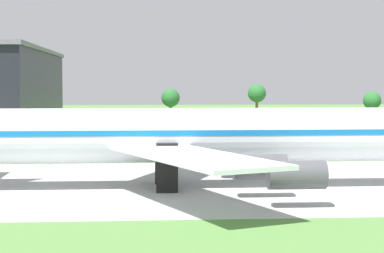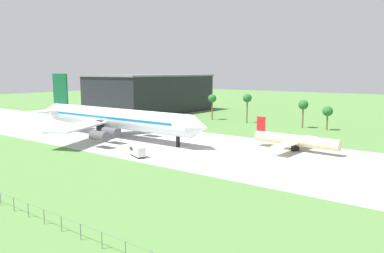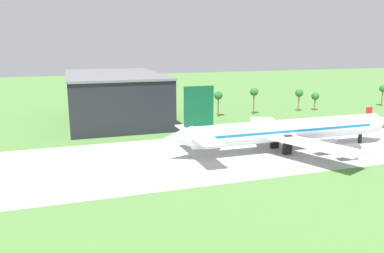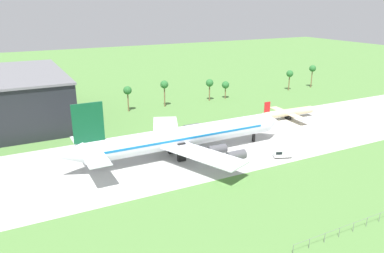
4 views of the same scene
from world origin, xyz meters
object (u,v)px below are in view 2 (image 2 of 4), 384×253
at_px(jet_airliner, 112,118).
at_px(baggage_tug, 137,151).
at_px(regional_aircraft, 295,140).
at_px(terminal_building, 151,93).

relative_size(jet_airliner, baggage_tug, 12.58).
relative_size(regional_aircraft, baggage_tug, 3.97).
relative_size(regional_aircraft, terminal_building, 0.38).
bearing_deg(baggage_tug, terminal_building, 131.20).
bearing_deg(terminal_building, baggage_tug, -48.80).
bearing_deg(baggage_tug, regional_aircraft, 46.83).
bearing_deg(regional_aircraft, terminal_building, 153.56).
bearing_deg(baggage_tug, jet_airliner, 149.95).
distance_m(baggage_tug, terminal_building, 104.04).
height_order(regional_aircraft, terminal_building, terminal_building).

